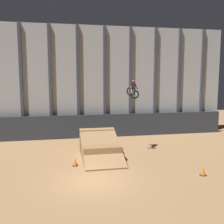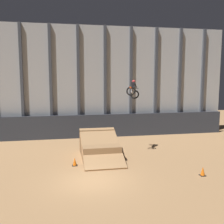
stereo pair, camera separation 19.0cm
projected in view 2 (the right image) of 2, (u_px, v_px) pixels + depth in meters
The scene contains 7 objects.
ground_plane at pixel (92, 181), 15.64m from camera, with size 60.00×60.00×0.00m, color #9E754C.
arena_back_wall at pixel (78, 82), 26.85m from camera, with size 32.00×0.40×11.42m.
lower_barrier at pixel (80, 127), 26.64m from camera, with size 31.36×0.20×2.38m.
dirt_ramp at pixel (99, 147), 20.61m from camera, with size 2.91×5.01×2.04m.
rider_bike_solo at pixel (133, 90), 21.15m from camera, with size 1.44×1.79×1.60m.
traffic_cone_near_ramp at pixel (203, 171), 16.46m from camera, with size 0.36×0.36×0.58m.
traffic_cone_arena_edge at pixel (75, 162), 18.34m from camera, with size 0.36×0.36×0.58m.
Camera 2 is at (-1.63, -14.94, 6.11)m, focal length 42.00 mm.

